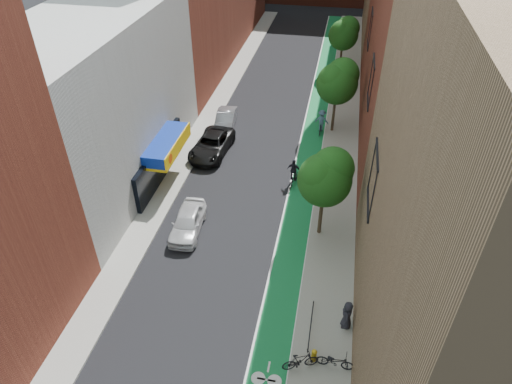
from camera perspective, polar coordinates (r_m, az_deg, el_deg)
The scene contains 20 objects.
ground at distance 24.94m, azimuth -7.88°, elevation -18.78°, with size 160.00×160.00×0.00m, color black.
bike_lane at distance 44.06m, azimuth 7.49°, elevation 8.97°, with size 2.00×68.00×0.01m, color #15783E.
sidewalk_left at distance 45.55m, azimuth -5.30°, elevation 10.21°, with size 2.00×68.00×0.15m, color gray.
sidewalk_right at distance 44.00m, azimuth 10.77°, elevation 8.68°, with size 3.00×68.00×0.15m, color gray.
building_left_white at distance 34.94m, azimuth -19.28°, elevation 10.39°, with size 8.00×20.00×12.00m, color silver.
building_right_near_tan at distance 19.85m, azimuth 26.76°, elevation -3.01°, with size 8.00×20.00×18.00m, color #8C6B4C.
building_right_mid_red at distance 40.58m, azimuth 20.96°, elevation 21.28°, with size 8.00×28.00×22.00m, color maroon.
tree_near at distance 27.91m, azimuth 8.71°, elevation 1.96°, with size 3.40×3.36×6.42m.
tree_mid at distance 40.14m, azimuth 10.20°, elevation 13.56°, with size 3.55×3.53×6.74m.
tree_far at distance 53.44m, azimuth 10.95°, elevation 18.96°, with size 3.30×3.25×6.21m.
parked_car_white at distance 30.54m, azimuth -8.54°, elevation -3.70°, with size 1.83×4.54×1.55m, color silver.
parked_car_black at distance 38.32m, azimuth -5.56°, elevation 5.89°, with size 2.65×5.74×1.59m, color black.
parked_car_silver at distance 42.07m, azimuth -3.82°, elevation 8.95°, with size 1.61×4.60×1.52m, color gray.
cyclist_lane_near at distance 33.80m, azimuth 6.81°, elevation 1.24°, with size 0.88×1.64×2.03m.
cyclist_lane_mid at distance 34.50m, azimuth 4.71°, elevation 2.13°, with size 1.13×1.78×2.15m.
cyclist_lane_far at distance 41.35m, azimuth 8.18°, elevation 8.58°, with size 1.29×1.61×2.24m.
parked_bike_mid at distance 23.58m, azimuth 5.58°, elevation -20.28°, with size 0.52×1.85×1.11m, color black.
parked_bike_far at distance 23.89m, azimuth 9.86°, elevation -20.08°, with size 0.64×1.84×0.97m, color black.
pedestrian at distance 25.09m, azimuth 11.32°, elevation -14.83°, with size 0.87×0.57×1.78m, color black.
fire_hydrant at distance 24.00m, azimuth 7.26°, elevation -19.55°, with size 0.28×0.28×0.79m.
Camera 1 is at (5.83, -12.97, 20.48)m, focal length 32.00 mm.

